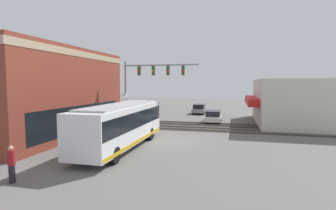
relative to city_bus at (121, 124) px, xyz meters
name	(u,v)px	position (x,y,z in m)	size (l,w,h in m)	color
ground_plane	(170,141)	(3.04, -2.80, -1.74)	(120.00, 120.00, 0.00)	#605E5B
brick_building	(37,93)	(2.59, 9.23, 2.07)	(15.33, 9.14, 7.61)	brown
shop_building	(292,102)	(15.24, -14.19, 0.80)	(13.25, 9.08, 5.08)	beige
city_bus	(121,124)	(0.00, 0.00, 0.00)	(10.58, 2.59, 3.15)	white
traffic_signal_gantry	(148,78)	(7.57, 0.52, 3.40)	(0.42, 7.49, 6.80)	gray
crossing_signal	(125,107)	(6.51, 2.58, 0.56)	(1.41, 1.18, 3.81)	gray
rail_track_near	(184,128)	(9.04, -2.80, -1.71)	(2.60, 60.00, 0.15)	#332D28
rail_track_far	(189,124)	(12.24, -2.80, -1.71)	(2.60, 60.00, 0.15)	#332D28
parked_car_white	(214,117)	(14.33, -5.40, -1.08)	(4.54, 1.82, 1.41)	silver
parked_car_grey	(199,109)	(22.89, -2.60, -1.06)	(4.44, 1.82, 1.47)	slate
pedestrian_by_lamp	(11,164)	(-7.35, 2.21, -0.84)	(0.34, 0.34, 1.75)	black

